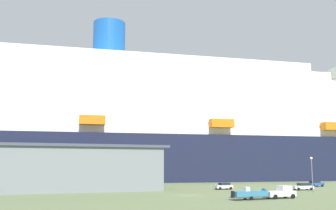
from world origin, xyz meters
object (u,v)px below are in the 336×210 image
(small_boat_on_trailer, at_px, (253,194))
(parked_car_silver_sedan, at_px, (224,186))
(street_lamp, at_px, (312,169))
(parked_car_white_van, at_px, (303,186))
(parked_car_blue_suv, at_px, (315,184))
(pickup_truck, at_px, (281,192))
(cruise_ship, at_px, (202,132))

(small_boat_on_trailer, relative_size, parked_car_silver_sedan, 1.90)
(small_boat_on_trailer, relative_size, street_lamp, 1.15)
(parked_car_silver_sedan, distance_m, parked_car_white_van, 18.14)
(street_lamp, bearing_deg, parked_car_white_van, 72.49)
(parked_car_blue_suv, bearing_deg, parked_car_white_van, -135.10)
(small_boat_on_trailer, height_order, parked_car_white_van, small_boat_on_trailer)
(parked_car_blue_suv, bearing_deg, small_boat_on_trailer, -137.99)
(pickup_truck, distance_m, street_lamp, 19.55)
(parked_car_silver_sedan, bearing_deg, pickup_truck, -90.74)
(pickup_truck, xyz_separation_m, parked_car_blue_suv, (28.46, 30.08, -0.21))
(street_lamp, xyz_separation_m, parked_car_white_van, (2.09, 6.63, -4.08))
(parked_car_silver_sedan, bearing_deg, small_boat_on_trailer, -103.04)
(cruise_ship, xyz_separation_m, parked_car_white_van, (2.98, -59.09, -17.06))
(pickup_truck, distance_m, small_boat_on_trailer, 5.89)
(small_boat_on_trailer, height_order, parked_car_blue_suv, small_boat_on_trailer)
(parked_car_silver_sedan, bearing_deg, parked_car_white_van, -23.20)
(small_boat_on_trailer, bearing_deg, cruise_ship, 75.81)
(cruise_ship, xyz_separation_m, small_boat_on_trailer, (-19.87, -78.57, -16.94))
(pickup_truck, xyz_separation_m, parked_car_white_van, (17.01, 18.66, -0.21))
(cruise_ship, distance_m, parked_car_blue_suv, 52.65)
(small_boat_on_trailer, distance_m, parked_car_blue_suv, 46.16)
(pickup_truck, height_order, street_lamp, street_lamp)
(cruise_ship, distance_m, small_boat_on_trailer, 82.79)
(pickup_truck, bearing_deg, street_lamp, 38.89)
(street_lamp, height_order, parked_car_silver_sedan, street_lamp)
(cruise_ship, bearing_deg, street_lamp, -89.23)
(cruise_ship, xyz_separation_m, parked_car_silver_sedan, (-13.70, -51.94, -17.06))
(pickup_truck, relative_size, parked_car_white_van, 1.22)
(parked_car_blue_suv, xyz_separation_m, parked_car_white_van, (-11.46, -11.41, 0.00))
(cruise_ship, bearing_deg, small_boat_on_trailer, -104.19)
(cruise_ship, relative_size, pickup_truck, 49.93)
(cruise_ship, distance_m, parked_car_white_van, 61.57)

